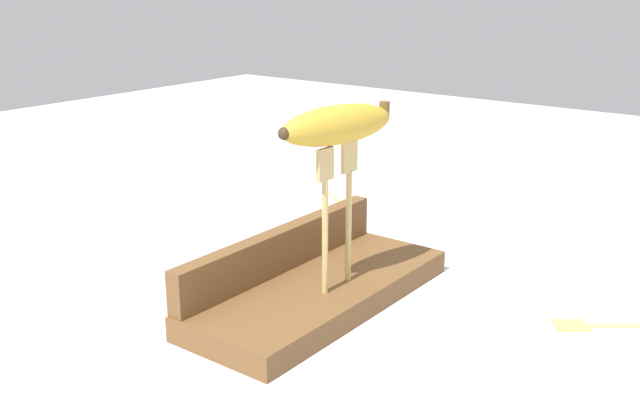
{
  "coord_description": "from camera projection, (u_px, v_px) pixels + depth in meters",
  "views": [
    {
      "loc": [
        -0.65,
        -0.49,
        0.38
      ],
      "look_at": [
        0.0,
        0.0,
        0.13
      ],
      "focal_mm": 41.85,
      "sensor_mm": 36.0,
      "label": 1
    }
  ],
  "objects": [
    {
      "name": "fork_stand_center",
      "position": [
        337.0,
        203.0,
        0.83
      ],
      "size": [
        0.07,
        0.01,
        0.17
      ],
      "color": "tan",
      "rests_on": "wooden_board"
    },
    {
      "name": "banana_raised_center",
      "position": [
        338.0,
        125.0,
        0.81
      ],
      "size": [
        0.16,
        0.07,
        0.04
      ],
      "color": "gold",
      "rests_on": "fork_stand_center"
    },
    {
      "name": "fork_fallen_far",
      "position": [
        606.0,
        324.0,
        0.83
      ],
      "size": [
        0.11,
        0.14,
        0.01
      ],
      "color": "tan",
      "rests_on": "ground"
    },
    {
      "name": "wooden_board",
      "position": [
        320.0,
        292.0,
        0.88
      ],
      "size": [
        0.35,
        0.14,
        0.03
      ],
      "primitive_type": "cube",
      "color": "brown",
      "rests_on": "ground"
    },
    {
      "name": "fork_fallen_near",
      "position": [
        344.0,
        203.0,
        1.26
      ],
      "size": [
        0.1,
        0.14,
        0.01
      ],
      "color": "tan",
      "rests_on": "ground"
    },
    {
      "name": "board_backstop",
      "position": [
        280.0,
        249.0,
        0.91
      ],
      "size": [
        0.35,
        0.02,
        0.05
      ],
      "primitive_type": "cube",
      "color": "brown",
      "rests_on": "wooden_board"
    },
    {
      "name": "ground_plane",
      "position": [
        320.0,
        303.0,
        0.89
      ],
      "size": [
        3.0,
        3.0,
        0.0
      ],
      "primitive_type": "plane",
      "color": "silver"
    }
  ]
}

